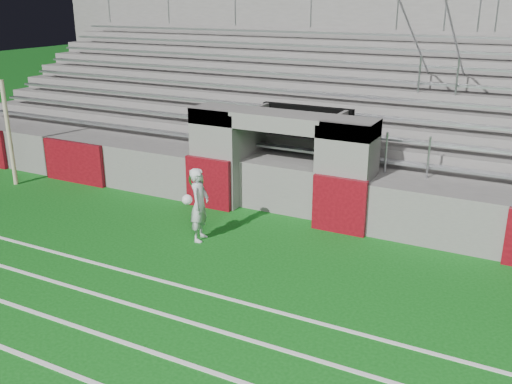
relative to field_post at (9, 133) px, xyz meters
The scene contains 5 objects.
ground 8.35m from the field_post, 13.97° to the right, with size 90.00×90.00×0.00m, color #0E5413.
field_post is the anchor object (origin of this frame).
stadium_structure 9.96m from the field_post, 36.94° to the left, with size 26.00×8.48×5.42m.
goalkeeper_with_ball 7.19m from the field_post, ahead, with size 0.58×0.70×1.71m.
hose_coil 5.95m from the field_post, ahead, with size 0.49×0.14×0.58m.
Camera 1 is at (5.83, -9.03, 5.30)m, focal length 40.00 mm.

